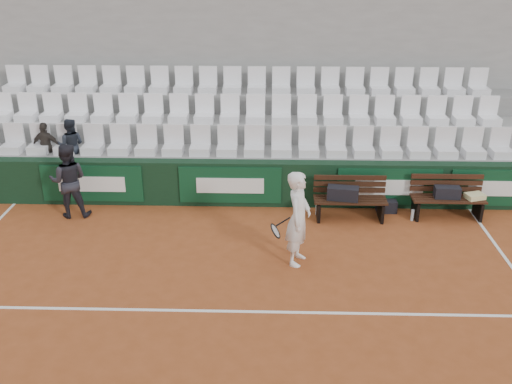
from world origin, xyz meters
The scene contains 22 objects.
ground centered at (0.00, 0.00, 0.00)m, with size 80.00×80.00×0.00m, color #964721.
court_baseline centered at (0.00, 0.00, 0.00)m, with size 18.00×0.06×0.01m, color white.
back_barrier centered at (0.07, 3.99, 0.50)m, with size 18.00×0.34×1.00m.
grandstand_tier_front centered at (0.00, 4.62, 0.50)m, with size 18.00×0.95×1.00m, color gray.
grandstand_tier_mid centered at (0.00, 5.58, 0.72)m, with size 18.00×0.95×1.45m, color gray.
grandstand_tier_back centered at (0.00, 6.53, 0.95)m, with size 18.00×0.95×1.90m, color gray.
grandstand_rear_wall centered at (0.00, 7.15, 2.20)m, with size 18.00×0.30×4.40m, color gray.
seat_row_front centered at (0.00, 4.45, 1.31)m, with size 11.90×0.44×0.63m, color silver.
seat_row_mid centered at (0.00, 5.40, 1.77)m, with size 11.90×0.44×0.63m, color white.
seat_row_back centered at (0.00, 6.35, 2.21)m, with size 11.90×0.44×0.63m, color white.
bench_left centered at (2.32, 3.33, 0.23)m, with size 1.50×0.56×0.45m, color black.
bench_right centered at (4.36, 3.46, 0.23)m, with size 1.50×0.56×0.45m, color #371B10.
sports_bag_left centered at (2.16, 3.32, 0.59)m, with size 0.64×0.27×0.27m, color black.
sports_bag_right centered at (4.33, 3.47, 0.57)m, with size 0.52×0.24×0.24m, color black.
towel centered at (4.90, 3.44, 0.50)m, with size 0.37×0.27×0.10m, color #D5CE89.
sports_bag_ground centered at (3.16, 3.70, 0.13)m, with size 0.42×0.26×0.26m, color black.
water_bottle_near centered at (1.67, 3.51, 0.12)m, with size 0.07×0.07×0.24m, color silver.
water_bottle_far centered at (3.63, 3.29, 0.12)m, with size 0.07×0.07×0.24m, color #AFC1C7.
tennis_player centered at (1.16, 1.55, 0.88)m, with size 0.79×0.73×1.75m.
ball_kid centered at (-3.51, 3.33, 0.80)m, with size 0.78×0.60×1.60m, color black.
spectator_b centered at (-4.35, 4.50, 1.56)m, with size 0.66×0.28×1.13m, color #2F2A25.
spectator_c centered at (-3.79, 4.50, 1.61)m, with size 0.59×0.46×1.22m, color #1D222C.
Camera 1 is at (0.67, -7.42, 5.36)m, focal length 40.00 mm.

